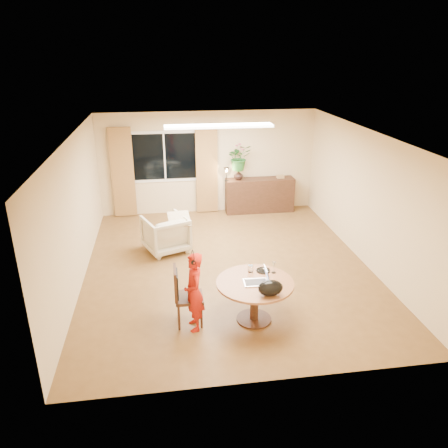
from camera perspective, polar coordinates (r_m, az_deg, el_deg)
name	(u,v)px	position (r m, az deg, el deg)	size (l,w,h in m)	color
floor	(227,266)	(8.70, 0.46, -5.56)	(6.50, 6.50, 0.00)	brown
ceiling	(228,135)	(7.84, 0.51, 11.52)	(6.50, 6.50, 0.00)	white
wall_back	(208,163)	(11.27, -2.08, 8.00)	(5.50, 5.50, 0.00)	beige
wall_left	(76,212)	(8.24, -18.77, 1.47)	(6.50, 6.50, 0.00)	beige
wall_right	(366,198)	(9.00, 18.08, 3.26)	(6.50, 6.50, 0.00)	beige
window	(165,157)	(11.14, -7.78, 8.70)	(1.70, 0.03, 1.30)	white
curtain_left	(123,173)	(11.20, -13.08, 6.52)	(0.55, 0.08, 2.25)	brown
curtain_right	(207,170)	(11.21, -2.27, 7.10)	(0.55, 0.08, 2.25)	brown
ceiling_panel	(219,126)	(9.02, -0.69, 12.68)	(2.20, 0.35, 0.05)	white
dining_table	(255,290)	(6.86, 4.04, -8.62)	(1.20, 1.20, 0.69)	brown
dining_chair	(189,296)	(6.83, -4.58, -9.33)	(0.46, 0.42, 0.97)	#301D10
child	(194,292)	(6.64, -3.94, -8.86)	(0.30, 0.46, 1.26)	#B6150E
laptop	(256,275)	(6.70, 4.18, -6.72)	(0.39, 0.26, 0.26)	#B7B7BC
tumbler	(251,269)	(7.04, 3.50, -5.85)	(0.08, 0.08, 0.12)	white
wine_glass	(274,267)	(7.03, 6.54, -5.63)	(0.07, 0.07, 0.20)	white
pot_lid	(263,270)	(7.10, 5.14, -6.01)	(0.22, 0.22, 0.04)	white
handbag	(270,288)	(6.40, 6.09, -8.32)	(0.37, 0.22, 0.25)	black
armchair	(166,234)	(9.29, -7.62, -1.26)	(0.83, 0.85, 0.78)	beige
throw	(179,215)	(9.12, -5.90, 1.11)	(0.45, 0.55, 0.03)	beige
sideboard	(260,195)	(11.50, 4.67, 3.78)	(1.78, 0.43, 0.89)	#301D10
vase	(239,175)	(11.22, 1.91, 6.42)	(0.24, 0.24, 0.25)	black
bouquet	(239,157)	(11.11, 1.99, 8.68)	(0.59, 0.51, 0.66)	#2A5C22
book_stack	(280,177)	(11.49, 7.38, 6.17)	(0.19, 0.14, 0.08)	#966E4C
desk_lamp	(227,174)	(11.11, 0.33, 6.56)	(0.15, 0.15, 0.36)	black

